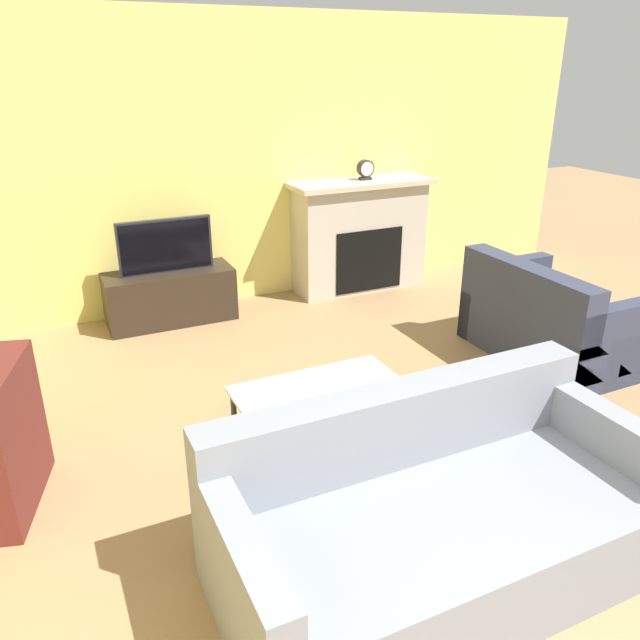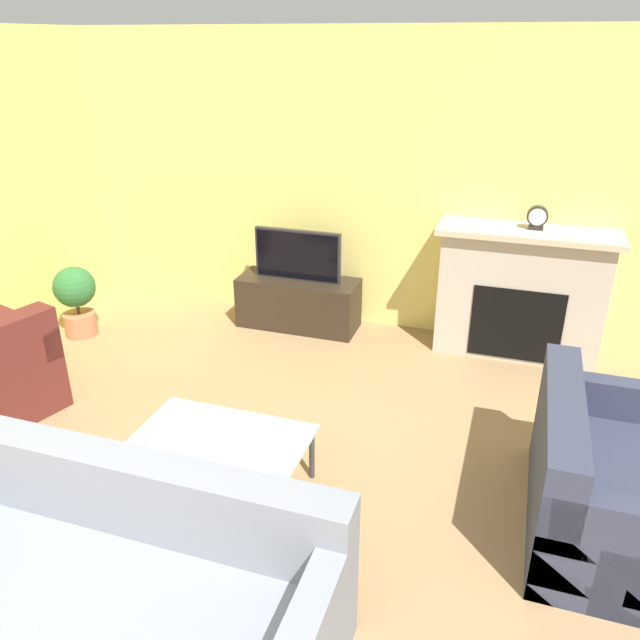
{
  "view_description": "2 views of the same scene",
  "coord_description": "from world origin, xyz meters",
  "px_view_note": "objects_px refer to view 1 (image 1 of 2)",
  "views": [
    {
      "loc": [
        -1.5,
        -0.81,
        2.26
      ],
      "look_at": [
        0.13,
        2.65,
        0.66
      ],
      "focal_mm": 35.0,
      "sensor_mm": 36.0,
      "label": 1
    },
    {
      "loc": [
        1.51,
        -0.57,
        2.59
      ],
      "look_at": [
        0.3,
        3.06,
        0.86
      ],
      "focal_mm": 35.0,
      "sensor_mm": 36.0,
      "label": 2
    }
  ],
  "objects_px": {
    "tv": "(165,246)",
    "couch_loveseat": "(550,324)",
    "couch_sectional": "(436,520)",
    "coffee_table": "(326,399)",
    "mantel_clock": "(365,169)"
  },
  "relations": [
    {
      "from": "tv",
      "to": "mantel_clock",
      "type": "xyz_separation_m",
      "value": [
        2.08,
        0.09,
        0.52
      ]
    },
    {
      "from": "tv",
      "to": "coffee_table",
      "type": "xyz_separation_m",
      "value": [
        0.39,
        -2.48,
        -0.38
      ]
    },
    {
      "from": "couch_sectional",
      "to": "mantel_clock",
      "type": "distance_m",
      "value": 4.16
    },
    {
      "from": "tv",
      "to": "couch_sectional",
      "type": "height_order",
      "value": "tv"
    },
    {
      "from": "tv",
      "to": "couch_loveseat",
      "type": "relative_size",
      "value": 0.63
    },
    {
      "from": "couch_loveseat",
      "to": "mantel_clock",
      "type": "bearing_deg",
      "value": 13.8
    },
    {
      "from": "coffee_table",
      "to": "mantel_clock",
      "type": "bearing_deg",
      "value": 56.82
    },
    {
      "from": "tv",
      "to": "couch_sectional",
      "type": "distance_m",
      "value": 3.66
    },
    {
      "from": "couch_loveseat",
      "to": "coffee_table",
      "type": "xyz_separation_m",
      "value": [
        -2.21,
        -0.41,
        0.06
      ]
    },
    {
      "from": "coffee_table",
      "to": "mantel_clock",
      "type": "xyz_separation_m",
      "value": [
        1.68,
        2.57,
        0.9
      ]
    },
    {
      "from": "tv",
      "to": "couch_loveseat",
      "type": "height_order",
      "value": "tv"
    },
    {
      "from": "couch_loveseat",
      "to": "mantel_clock",
      "type": "distance_m",
      "value": 2.42
    },
    {
      "from": "coffee_table",
      "to": "mantel_clock",
      "type": "height_order",
      "value": "mantel_clock"
    },
    {
      "from": "couch_sectional",
      "to": "tv",
      "type": "bearing_deg",
      "value": 96.66
    },
    {
      "from": "couch_sectional",
      "to": "couch_loveseat",
      "type": "height_order",
      "value": "same"
    }
  ]
}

